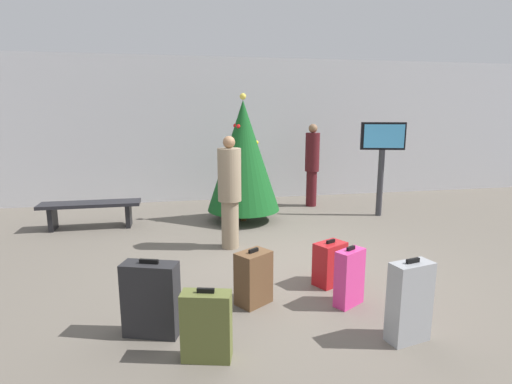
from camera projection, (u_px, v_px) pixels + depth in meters
name	position (u px, v px, depth m)	size (l,w,h in m)	color
ground_plane	(297.00, 267.00, 5.53)	(16.00, 16.00, 0.00)	#665E54
back_wall	(242.00, 130.00, 9.63)	(16.00, 0.20, 3.31)	silver
holiday_tree	(243.00, 156.00, 7.63)	(1.39, 1.39, 2.42)	#4C3319
flight_info_kiosk	(382.00, 151.00, 8.01)	(0.86, 0.31, 1.88)	#333338
waiting_bench	(91.00, 208.00, 7.30)	(1.74, 0.44, 0.48)	black
traveller_0	(312.00, 163.00, 8.91)	(0.43, 0.43, 1.82)	#4C1419
traveller_1	(230.00, 190.00, 6.15)	(0.48, 0.48, 1.74)	gray
suitcase_0	(349.00, 277.00, 4.40)	(0.38, 0.32, 0.67)	#E5388C
suitcase_1	(254.00, 278.00, 4.44)	(0.45, 0.42, 0.64)	brown
suitcase_2	(207.00, 326.00, 3.43)	(0.46, 0.29, 0.65)	#59602D
suitcase_3	(330.00, 264.00, 4.94)	(0.45, 0.39, 0.57)	#B2191E
suitcase_4	(151.00, 299.00, 3.80)	(0.56, 0.37, 0.76)	#232326
suitcase_5	(409.00, 302.00, 3.70)	(0.43, 0.27, 0.80)	#9EA0A5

